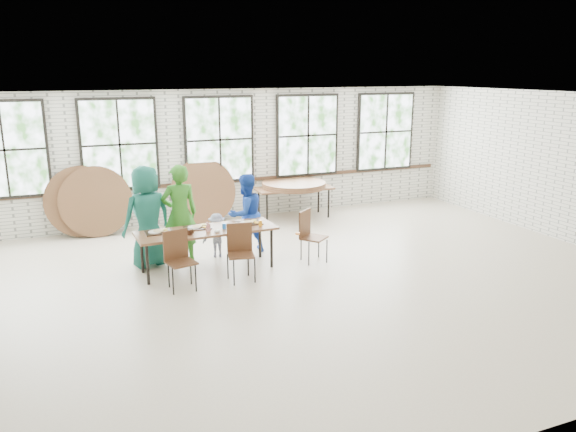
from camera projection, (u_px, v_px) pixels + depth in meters
name	position (u px, v px, depth m)	size (l,w,h in m)	color
room	(220.00, 142.00, 12.75)	(12.00, 12.00, 12.00)	beige
dining_table	(207.00, 232.00, 9.69)	(2.43, 0.88, 0.74)	brown
chair_near_left	(178.00, 255.00, 8.92)	(0.50, 0.49, 0.95)	#4E2E1A
chair_near_right	(240.00, 247.00, 9.31)	(0.50, 0.48, 0.95)	#4E2E1A
chair_spare	(309.00, 231.00, 10.22)	(0.58, 0.58, 0.95)	#4E2E1A
adult_teal	(147.00, 216.00, 9.88)	(0.89, 0.58, 1.81)	#185D4D
adult_green	(180.00, 214.00, 10.10)	(0.66, 0.43, 1.80)	#2C731E
toddler	(217.00, 235.00, 10.47)	(0.54, 0.31, 0.83)	#151C43
adult_blue	(246.00, 214.00, 10.60)	(0.75, 0.58, 1.54)	#173CA2
storage_table	(294.00, 190.00, 13.16)	(1.84, 0.85, 0.74)	brown
tabletop_clutter	(213.00, 228.00, 9.70)	(2.04, 0.61, 0.11)	black
round_tops_stacked	(294.00, 185.00, 13.13)	(1.50, 1.50, 0.13)	brown
round_tops_leaning	(129.00, 198.00, 12.07)	(4.11, 0.49, 1.48)	brown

